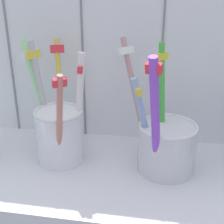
# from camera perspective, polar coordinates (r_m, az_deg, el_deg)

# --- Properties ---
(counter_slab) EXTENTS (0.64, 0.22, 0.02)m
(counter_slab) POSITION_cam_1_polar(r_m,az_deg,el_deg) (0.48, -0.38, -11.31)
(counter_slab) COLOR silver
(counter_slab) RESTS_ON ground
(tile_wall_back) EXTENTS (0.64, 0.02, 0.45)m
(tile_wall_back) POSITION_cam_1_polar(r_m,az_deg,el_deg) (0.52, 1.95, 16.64)
(tile_wall_back) COLOR white
(tile_wall_back) RESTS_ON ground
(toothbrush_cup_left) EXTENTS (0.11, 0.13, 0.18)m
(toothbrush_cup_left) POSITION_cam_1_polar(r_m,az_deg,el_deg) (0.49, -9.39, -3.09)
(toothbrush_cup_left) COLOR white
(toothbrush_cup_left) RESTS_ON counter_slab
(toothbrush_cup_right) EXTENTS (0.12, 0.14, 0.18)m
(toothbrush_cup_right) POSITION_cam_1_polar(r_m,az_deg,el_deg) (0.47, 9.43, -5.39)
(toothbrush_cup_right) COLOR silver
(toothbrush_cup_right) RESTS_ON counter_slab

